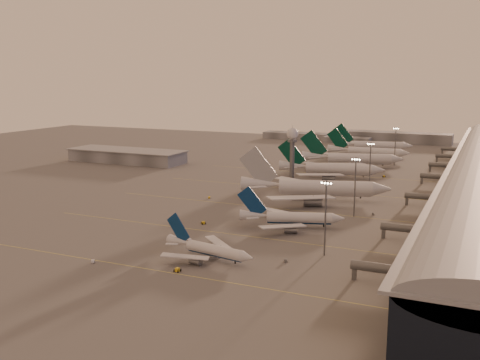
% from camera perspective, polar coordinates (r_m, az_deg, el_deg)
% --- Properties ---
extents(ground, '(700.00, 700.00, 0.00)m').
position_cam_1_polar(ground, '(209.77, -6.93, -5.55)').
color(ground, '#4C4A4A').
rests_on(ground, ground).
extents(taxiway_markings, '(180.00, 185.25, 0.02)m').
position_cam_1_polar(taxiway_markings, '(246.89, 5.87, -3.06)').
color(taxiway_markings, '#DACD4D').
rests_on(taxiway_markings, ground).
extents(hangar, '(82.00, 27.00, 8.50)m').
position_cam_1_polar(hangar, '(388.48, -11.41, 2.44)').
color(hangar, '#5A5D61').
rests_on(hangar, ground).
extents(radar_tower, '(6.40, 6.40, 31.10)m').
position_cam_1_polar(radar_tower, '(310.82, 5.34, 3.70)').
color(radar_tower, '#595C60').
rests_on(radar_tower, ground).
extents(mast_a, '(3.60, 0.56, 25.00)m').
position_cam_1_polar(mast_a, '(183.66, 8.67, -3.50)').
color(mast_a, '#595C60').
rests_on(mast_a, ground).
extents(mast_b, '(3.60, 0.56, 25.00)m').
position_cam_1_polar(mast_b, '(236.53, 11.61, -0.42)').
color(mast_b, '#595C60').
rests_on(mast_b, ground).
extents(mast_c, '(3.60, 0.56, 25.00)m').
position_cam_1_polar(mast_c, '(290.60, 13.07, 1.55)').
color(mast_c, '#595C60').
rests_on(mast_c, ground).
extents(mast_d, '(3.60, 0.56, 25.00)m').
position_cam_1_polar(mast_d, '(378.81, 15.49, 3.50)').
color(mast_d, '#595C60').
rests_on(mast_d, ground).
extents(distant_horizon, '(165.00, 37.50, 9.00)m').
position_cam_1_polar(distant_horizon, '(510.35, 12.63, 4.26)').
color(distant_horizon, '#5A5D61').
rests_on(distant_horizon, ground).
extents(narrowbody_near, '(34.14, 27.02, 13.43)m').
position_cam_1_polar(narrowbody_near, '(181.19, -3.16, -7.21)').
color(narrowbody_near, silver).
rests_on(narrowbody_near, ground).
extents(narrowbody_mid, '(39.84, 31.26, 16.15)m').
position_cam_1_polar(narrowbody_mid, '(217.92, 5.27, -4.01)').
color(narrowbody_mid, silver).
rests_on(narrowbody_mid, ground).
extents(widebody_white, '(69.34, 54.80, 25.02)m').
position_cam_1_polar(widebody_white, '(266.87, 7.67, -1.11)').
color(widebody_white, silver).
rests_on(widebody_white, ground).
extents(greentail_a, '(60.29, 48.20, 22.16)m').
position_cam_1_polar(greentail_a, '(326.08, 9.27, 0.90)').
color(greentail_a, silver).
rests_on(greentail_a, ground).
extents(greentail_b, '(63.44, 50.54, 23.62)m').
position_cam_1_polar(greentail_b, '(365.90, 11.33, 1.93)').
color(greentail_b, silver).
rests_on(greentail_b, ground).
extents(greentail_c, '(58.25, 46.99, 21.15)m').
position_cam_1_polar(greentail_c, '(406.08, 12.89, 2.65)').
color(greentail_c, silver).
rests_on(greentail_c, ground).
extents(greentail_d, '(59.08, 47.19, 21.79)m').
position_cam_1_polar(greentail_d, '(442.63, 13.36, 3.28)').
color(greentail_d, silver).
rests_on(greentail_d, ground).
extents(gsv_truck_a, '(5.50, 4.48, 2.15)m').
position_cam_1_polar(gsv_truck_a, '(183.53, -14.59, -7.85)').
color(gsv_truck_a, white).
rests_on(gsv_truck_a, ground).
extents(gsv_tug_near, '(2.73, 4.14, 1.12)m').
position_cam_1_polar(gsv_tug_near, '(171.30, -6.38, -9.09)').
color(gsv_tug_near, yellow).
rests_on(gsv_tug_near, ground).
extents(gsv_catering_a, '(5.36, 3.75, 4.03)m').
position_cam_1_polar(gsv_catering_a, '(178.87, 4.73, -7.71)').
color(gsv_catering_a, '#595C5E').
rests_on(gsv_catering_a, ground).
extents(gsv_tug_mid, '(4.20, 4.09, 1.05)m').
position_cam_1_polar(gsv_tug_mid, '(223.03, -3.74, -4.37)').
color(gsv_tug_mid, yellow).
rests_on(gsv_tug_mid, ground).
extents(gsv_truck_b, '(5.75, 2.97, 2.21)m').
position_cam_1_polar(gsv_truck_b, '(231.73, 8.74, -3.75)').
color(gsv_truck_b, white).
rests_on(gsv_truck_b, ground).
extents(gsv_truck_c, '(5.22, 2.98, 1.99)m').
position_cam_1_polar(gsv_truck_c, '(268.56, -3.05, -1.68)').
color(gsv_truck_c, yellow).
rests_on(gsv_truck_c, ground).
extents(gsv_catering_b, '(4.95, 2.87, 3.82)m').
position_cam_1_polar(gsv_catering_b, '(243.17, 13.41, -3.05)').
color(gsv_catering_b, '#595C5E').
rests_on(gsv_catering_b, ground).
extents(gsv_tug_far, '(3.45, 3.46, 0.87)m').
position_cam_1_polar(gsv_tug_far, '(283.54, 4.92, -1.16)').
color(gsv_tug_far, yellow).
rests_on(gsv_tug_far, ground).
extents(gsv_truck_d, '(2.07, 5.04, 2.00)m').
position_cam_1_polar(gsv_truck_d, '(332.13, 1.40, 0.71)').
color(gsv_truck_d, white).
rests_on(gsv_truck_d, ground).
extents(gsv_tug_hangar, '(4.08, 3.31, 1.01)m').
position_cam_1_polar(gsv_tug_hangar, '(334.69, 14.41, 0.37)').
color(gsv_tug_hangar, yellow).
rests_on(gsv_tug_hangar, ground).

